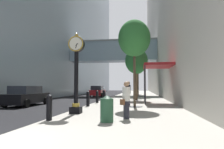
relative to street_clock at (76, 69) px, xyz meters
The scene contains 18 objects.
ground_plane 21.67m from the street_clock, 91.76° to the left, with size 110.00×110.00×0.00m, color black.
sidewalk_right 24.78m from the street_clock, 83.75° to the left, with size 6.69×80.00×0.14m, color #9E998E.
building_block_left 31.36m from the street_clock, 117.60° to the left, with size 23.73×80.00×34.58m.
street_clock is the anchor object (origin of this frame).
bollard_nearest 2.87m from the street_clock, 100.24° to the right, with size 0.25×0.25×1.06m.
bollard_third 4.34m from the street_clock, 95.83° to the left, with size 0.25×0.25×1.06m.
bollard_fourth 7.27m from the street_clock, 93.28° to the left, with size 0.25×0.25×1.06m.
bollard_fifth 10.29m from the street_clock, 92.28° to the left, with size 0.25×0.25×1.06m.
street_tree_near 5.45m from the street_clock, 52.83° to the left, with size 2.26×2.26×6.11m.
street_tree_mid_near 11.66m from the street_clock, 75.23° to the left, with size 2.39×2.39×5.51m.
street_tree_mid_far 18.82m from the street_clock, 80.94° to the left, with size 2.81×2.81×6.55m.
street_tree_far 25.97m from the street_clock, 83.48° to the left, with size 2.19×2.19×6.20m.
trash_bin 3.52m from the street_clock, 48.35° to the right, with size 0.53×0.53×1.05m.
pedestrian_walking 3.37m from the street_clock, 26.21° to the right, with size 0.51×0.50×1.62m.
pedestrian_by_clock 5.81m from the street_clock, 64.56° to the left, with size 0.41×0.41×1.80m.
storefront_awning 8.94m from the street_clock, 57.44° to the left, with size 2.40×3.60×3.30m.
car_red_near 21.52m from the street_clock, 99.29° to the left, with size 2.09×4.25×1.66m.
car_black_mid 7.73m from the street_clock, 139.35° to the left, with size 2.00×4.55×1.59m.
Camera 1 is at (4.01, -4.66, 1.52)m, focal length 32.15 mm.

